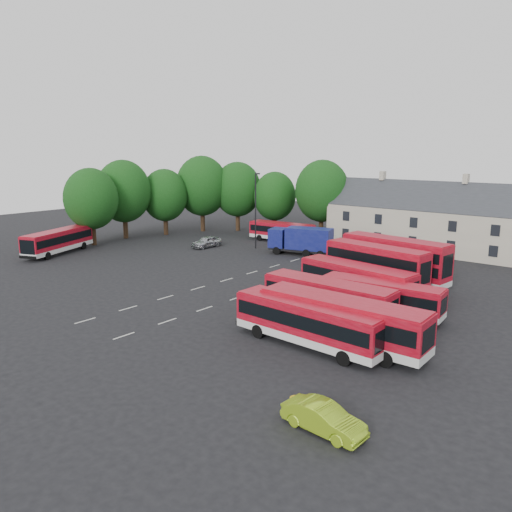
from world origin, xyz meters
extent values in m
plane|color=black|center=(0.00, 0.00, 0.00)|extent=(140.00, 140.00, 0.00)
cube|color=beige|center=(0.00, -14.00, 0.01)|extent=(0.15, 1.80, 0.01)
cube|color=beige|center=(0.00, -10.00, 0.01)|extent=(0.15, 1.80, 0.01)
cube|color=beige|center=(0.00, -6.00, 0.01)|extent=(0.15, 1.80, 0.01)
cube|color=beige|center=(0.00, -2.00, 0.01)|extent=(0.15, 1.80, 0.01)
cube|color=beige|center=(0.00, 2.00, 0.01)|extent=(0.15, 1.80, 0.01)
cube|color=beige|center=(0.00, 6.00, 0.01)|extent=(0.15, 1.80, 0.01)
cube|color=beige|center=(0.00, 10.00, 0.01)|extent=(0.15, 1.80, 0.01)
cube|color=beige|center=(0.00, 14.00, 0.01)|extent=(0.15, 1.80, 0.01)
cube|color=beige|center=(0.00, 18.00, 0.01)|extent=(0.15, 1.80, 0.01)
cube|color=beige|center=(5.00, -14.00, 0.01)|extent=(0.15, 1.80, 0.01)
cube|color=beige|center=(5.00, -10.00, 0.01)|extent=(0.15, 1.80, 0.01)
cube|color=beige|center=(5.00, -6.00, 0.01)|extent=(0.15, 1.80, 0.01)
cube|color=beige|center=(5.00, -2.00, 0.01)|extent=(0.15, 1.80, 0.01)
cube|color=beige|center=(5.00, 2.00, 0.01)|extent=(0.15, 1.80, 0.01)
cube|color=beige|center=(5.00, 6.00, 0.01)|extent=(0.15, 1.80, 0.01)
cube|color=beige|center=(5.00, 10.00, 0.01)|extent=(0.15, 1.80, 0.01)
cube|color=beige|center=(5.00, 14.00, 0.01)|extent=(0.15, 1.80, 0.01)
cube|color=beige|center=(5.00, 18.00, 0.01)|extent=(0.15, 1.80, 0.01)
cylinder|color=black|center=(-27.00, 4.00, 1.92)|extent=(0.70, 0.70, 3.85)
ellipsoid|color=#134011|center=(-27.00, 4.00, 6.39)|extent=(7.26, 7.26, 8.35)
cylinder|color=black|center=(-28.00, 10.00, 2.10)|extent=(0.70, 0.70, 4.20)
ellipsoid|color=#134011|center=(-28.00, 10.00, 6.97)|extent=(7.92, 7.92, 9.11)
cylinder|color=black|center=(-26.00, 16.00, 1.84)|extent=(0.70, 0.70, 3.67)
ellipsoid|color=#134011|center=(-26.00, 16.00, 6.10)|extent=(6.93, 6.93, 7.97)
cylinder|color=black|center=(-24.00, 22.00, 2.19)|extent=(0.70, 0.70, 4.38)
ellipsoid|color=#134011|center=(-24.00, 22.00, 7.26)|extent=(8.25, 8.25, 9.49)
cylinder|color=black|center=(-20.00, 26.00, 2.01)|extent=(0.70, 0.70, 4.02)
ellipsoid|color=#134011|center=(-20.00, 26.00, 6.68)|extent=(7.59, 7.59, 8.73)
cylinder|color=black|center=(-14.00, 28.00, 1.75)|extent=(0.70, 0.70, 3.50)
ellipsoid|color=#134011|center=(-14.00, 28.00, 5.81)|extent=(6.60, 6.60, 7.59)
cylinder|color=black|center=(-6.00, 29.00, 2.10)|extent=(0.70, 0.70, 4.20)
ellipsoid|color=#134011|center=(-6.00, 29.00, 6.97)|extent=(7.92, 7.92, 9.11)
cube|color=beige|center=(14.00, 30.00, 2.75)|extent=(35.00, 7.00, 5.50)
cube|color=#2D3035|center=(14.00, 30.00, 5.50)|extent=(35.70, 7.13, 7.13)
cube|color=beige|center=(3.00, 30.00, 9.46)|extent=(0.60, 0.90, 1.20)
cube|color=beige|center=(14.00, 30.00, 9.46)|extent=(0.60, 0.90, 1.20)
cube|color=silver|center=(16.11, -7.12, 0.77)|extent=(10.94, 2.75, 0.54)
cube|color=#A1091B|center=(16.11, -7.12, 2.00)|extent=(10.94, 2.75, 1.93)
cube|color=black|center=(16.11, -7.12, 2.05)|extent=(10.51, 2.80, 0.94)
cube|color=#A1091B|center=(16.11, -7.12, 3.02)|extent=(10.72, 2.64, 0.12)
cylinder|color=black|center=(12.60, -8.15, 0.49)|extent=(1.00, 0.30, 0.99)
cylinder|color=black|center=(19.62, -6.09, 0.49)|extent=(1.00, 0.30, 0.99)
cube|color=silver|center=(17.83, -5.77, 0.83)|extent=(11.82, 2.93, 0.59)
cube|color=#A1091B|center=(17.83, -5.77, 2.17)|extent=(11.82, 2.93, 2.09)
cube|color=black|center=(17.83, -5.77, 2.22)|extent=(11.35, 2.98, 1.02)
cube|color=#A1091B|center=(17.83, -5.77, 3.26)|extent=(11.58, 2.82, 0.13)
cylinder|color=black|center=(14.09, -7.06, 0.53)|extent=(1.08, 0.32, 1.07)
cylinder|color=black|center=(21.57, -4.48, 0.53)|extent=(1.08, 0.32, 1.07)
cube|color=silver|center=(14.12, -1.46, 0.75)|extent=(10.71, 2.50, 0.54)
cube|color=#A1091B|center=(14.12, -1.46, 1.97)|extent=(10.71, 2.50, 1.90)
cube|color=black|center=(14.12, -1.46, 2.02)|extent=(10.29, 2.55, 0.92)
cube|color=#A1091B|center=(14.12, -1.46, 2.97)|extent=(10.50, 2.40, 0.12)
cylinder|color=black|center=(10.70, -2.58, 0.49)|extent=(0.97, 0.28, 0.97)
cylinder|color=black|center=(17.54, -0.34, 0.49)|extent=(0.97, 0.28, 0.97)
cube|color=silver|center=(16.91, 2.00, 0.69)|extent=(9.88, 3.05, 0.49)
cube|color=#A1091B|center=(16.91, 2.00, 1.79)|extent=(9.88, 3.05, 1.72)
cube|color=black|center=(16.91, 2.00, 1.83)|extent=(9.50, 3.07, 0.84)
cube|color=#A1091B|center=(16.91, 2.00, 2.70)|extent=(9.68, 2.95, 0.11)
cylinder|color=black|center=(13.90, 0.73, 0.44)|extent=(0.90, 0.32, 0.88)
cylinder|color=black|center=(19.93, 3.27, 0.44)|extent=(0.90, 0.32, 0.88)
cube|color=silver|center=(13.25, 4.69, 0.77)|extent=(11.12, 3.83, 0.54)
cube|color=#A1091B|center=(13.25, 4.69, 2.01)|extent=(11.12, 3.83, 1.93)
cube|color=black|center=(13.25, 4.69, 2.05)|extent=(10.69, 3.83, 0.94)
cube|color=#A1091B|center=(13.25, 4.69, 3.02)|extent=(10.89, 3.70, 0.12)
cylinder|color=black|center=(9.65, 4.02, 0.50)|extent=(1.02, 0.40, 0.99)
cylinder|color=black|center=(16.84, 5.37, 0.50)|extent=(1.02, 0.40, 0.99)
cube|color=silver|center=(13.02, 8.77, 0.72)|extent=(10.36, 3.60, 0.51)
cube|color=#A1091B|center=(13.02, 8.77, 2.51)|extent=(10.36, 3.60, 3.09)
cube|color=black|center=(13.02, 8.77, 1.91)|extent=(9.97, 3.60, 0.88)
cube|color=#A1091B|center=(13.02, 8.77, 4.11)|extent=(10.15, 3.48, 0.11)
cylinder|color=black|center=(9.66, 8.16, 0.46)|extent=(0.95, 0.38, 0.92)
cylinder|color=black|center=(16.38, 9.39, 0.46)|extent=(0.95, 0.38, 0.92)
cube|color=black|center=(13.02, 8.77, 3.11)|extent=(9.97, 3.60, 0.88)
cube|color=silver|center=(13.45, 11.93, 0.77)|extent=(11.13, 3.76, 0.55)
cube|color=#A1091B|center=(13.45, 11.93, 2.70)|extent=(11.13, 3.76, 3.32)
cube|color=black|center=(13.45, 11.93, 2.06)|extent=(10.70, 3.77, 0.94)
cube|color=#A1091B|center=(13.45, 11.93, 4.41)|extent=(10.90, 3.64, 0.12)
cylinder|color=black|center=(9.85, 11.24, 0.50)|extent=(1.02, 0.39, 0.99)
cylinder|color=black|center=(17.05, 12.63, 0.50)|extent=(1.02, 0.39, 0.99)
cube|color=black|center=(13.45, 11.93, 3.35)|extent=(10.70, 3.77, 0.94)
cube|color=silver|center=(-25.21, -2.16, 0.75)|extent=(6.18, 10.78, 0.53)
cube|color=#A1091B|center=(-25.21, -2.16, 1.96)|extent=(6.18, 10.78, 1.89)
cube|color=black|center=(-25.21, -2.16, 2.01)|extent=(6.07, 10.41, 0.92)
cube|color=#A1091B|center=(-25.21, -2.16, 2.95)|extent=(6.01, 10.55, 0.12)
cylinder|color=black|center=(-22.93, -4.92, 0.48)|extent=(0.61, 1.00, 0.97)
cylinder|color=black|center=(-27.48, 0.60, 0.48)|extent=(0.61, 1.00, 0.97)
cube|color=silver|center=(-8.46, 22.51, 0.69)|extent=(9.89, 3.08, 0.49)
cube|color=#A1091B|center=(-8.46, 22.51, 1.79)|extent=(9.89, 3.08, 1.73)
cube|color=black|center=(-8.46, 22.51, 1.84)|extent=(9.51, 3.09, 0.84)
cube|color=#A1091B|center=(-8.46, 22.51, 2.70)|extent=(9.69, 2.97, 0.11)
cylinder|color=black|center=(-11.47, 21.24, 0.44)|extent=(0.90, 0.33, 0.89)
cylinder|color=black|center=(-5.44, 23.79, 0.44)|extent=(0.90, 0.33, 0.89)
cube|color=black|center=(-1.36, 16.99, 0.64)|extent=(8.15, 4.14, 0.30)
cube|color=navy|center=(-4.20, 16.20, 1.97)|extent=(2.56, 2.90, 2.36)
cube|color=black|center=(-5.10, 15.94, 2.32)|extent=(0.66, 2.04, 1.18)
cube|color=navy|center=(-0.27, 17.30, 2.12)|extent=(6.07, 3.88, 2.66)
cylinder|color=black|center=(-3.71, 15.18, 0.49)|extent=(1.02, 0.53, 0.98)
cylinder|color=black|center=(1.22, 18.87, 0.49)|extent=(1.02, 0.53, 0.98)
imported|color=#AFB1B7|center=(-13.78, 12.77, 0.77)|extent=(1.97, 4.56, 1.53)
imported|color=#93BD1D|center=(22.53, -15.33, 0.68)|extent=(4.21, 1.64, 1.37)
cylinder|color=#C9A40B|center=(20.45, -14.67, 0.37)|extent=(0.60, 0.60, 0.75)
cylinder|color=black|center=(-8.26, 16.47, 4.94)|extent=(0.18, 0.18, 9.88)
cube|color=black|center=(-7.97, 16.55, 9.88)|extent=(0.64, 0.39, 0.18)
camera|label=1|loc=(33.72, -33.68, 13.06)|focal=35.00mm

